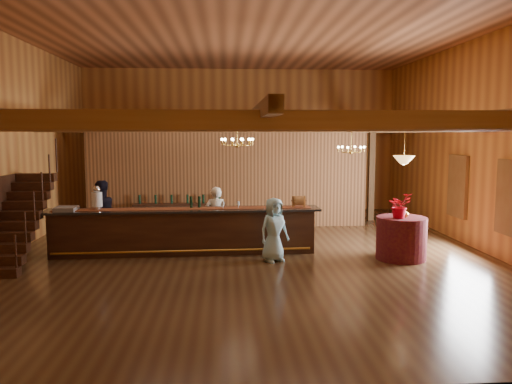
{
  "coord_description": "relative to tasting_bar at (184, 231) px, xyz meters",
  "views": [
    {
      "loc": [
        -0.57,
        -12.56,
        3.0
      ],
      "look_at": [
        0.23,
        0.52,
        1.48
      ],
      "focal_mm": 35.0,
      "sensor_mm": 36.0,
      "label": 1
    }
  ],
  "objects": [
    {
      "name": "floor_plant",
      "position": [
        4.69,
        3.93,
        -0.01
      ],
      "size": [
        0.77,
        0.7,
        1.15
      ],
      "primitive_type": "imported",
      "rotation": [
        0.0,
        0.0,
        0.36
      ],
      "color": "#27481C",
      "rests_on": "floor"
    },
    {
      "name": "table_vase",
      "position": [
        5.32,
        -0.91,
        0.6
      ],
      "size": [
        0.18,
        0.18,
        0.31
      ],
      "primitive_type": "imported",
      "rotation": [
        0.0,
        0.0,
        0.19
      ],
      "color": "gold",
      "rests_on": "round_table"
    },
    {
      "name": "window_right_front",
      "position": [
        7.57,
        -1.49,
        0.97
      ],
      "size": [
        0.12,
        1.05,
        1.75
      ],
      "primitive_type": "cube",
      "color": "white",
      "rests_on": "wall_right"
    },
    {
      "name": "table_flowers",
      "position": [
        5.15,
        -1.03,
        0.75
      ],
      "size": [
        0.69,
        0.65,
        0.6
      ],
      "primitive_type": "imported",
      "rotation": [
        0.0,
        0.0,
        0.41
      ],
      "color": "red",
      "rests_on": "round_table"
    },
    {
      "name": "tasting_bar",
      "position": [
        0.0,
        0.0,
        0.0
      ],
      "size": [
        6.87,
        1.12,
        1.15
      ],
      "rotation": [
        0.0,
        0.0,
        0.04
      ],
      "color": "#3D2211",
      "rests_on": "floor"
    },
    {
      "name": "window_right_back",
      "position": [
        7.57,
        1.11,
        0.97
      ],
      "size": [
        0.12,
        1.05,
        1.75
      ],
      "primitive_type": "cube",
      "color": "white",
      "rests_on": "wall_right"
    },
    {
      "name": "wall_front",
      "position": [
        1.62,
        -6.89,
        2.17
      ],
      "size": [
        12.0,
        0.1,
        5.5
      ],
      "primitive_type": "cube",
      "color": "#C07D34",
      "rests_on": "floor"
    },
    {
      "name": "backroom_boxes",
      "position": [
        1.33,
        5.61,
        -0.05
      ],
      "size": [
        4.1,
        0.6,
        1.1
      ],
      "color": "#3D2211",
      "rests_on": "floor"
    },
    {
      "name": "ceiling",
      "position": [
        1.62,
        0.11,
        4.92
      ],
      "size": [
        14.0,
        14.0,
        0.0
      ],
      "primitive_type": "plane",
      "rotation": [
        3.14,
        0.0,
        0.0
      ],
      "color": "#B1663A",
      "rests_on": "wall_back"
    },
    {
      "name": "round_table",
      "position": [
        5.26,
        -0.89,
        -0.07
      ],
      "size": [
        1.19,
        1.19,
        1.03
      ],
      "primitive_type": "cylinder",
      "color": "#3D0517",
      "rests_on": "floor"
    },
    {
      "name": "floor",
      "position": [
        1.62,
        0.11,
        -0.58
      ],
      "size": [
        14.0,
        14.0,
        0.0
      ],
      "primitive_type": "plane",
      "color": "#49321C",
      "rests_on": "ground"
    },
    {
      "name": "backbar_shelf",
      "position": [
        -0.42,
        3.35,
        -0.17
      ],
      "size": [
        2.92,
        0.51,
        0.82
      ],
      "primitive_type": "cube",
      "rotation": [
        0.0,
        0.0,
        0.02
      ],
      "color": "#3D2211",
      "rests_on": "floor"
    },
    {
      "name": "wall_right",
      "position": [
        7.62,
        0.11,
        2.17
      ],
      "size": [
        0.1,
        14.0,
        5.5
      ],
      "primitive_type": "cube",
      "color": "#C07D34",
      "rests_on": "floor"
    },
    {
      "name": "bar_bottle_0",
      "position": [
        0.17,
        0.14,
        0.71
      ],
      "size": [
        0.07,
        0.07,
        0.3
      ],
      "primitive_type": "cylinder",
      "color": "black",
      "rests_on": "tasting_bar"
    },
    {
      "name": "bartender",
      "position": [
        0.78,
        0.76,
        0.23
      ],
      "size": [
        0.61,
        0.43,
        1.62
      ],
      "primitive_type": "imported",
      "rotation": [
        0.0,
        0.0,
        3.21
      ],
      "color": "white",
      "rests_on": "floor"
    },
    {
      "name": "glass_rack_tray",
      "position": [
        -2.85,
        -0.15,
        0.61
      ],
      "size": [
        0.5,
        0.5,
        0.1
      ],
      "primitive_type": "cube",
      "color": "gray",
      "rests_on": "tasting_bar"
    },
    {
      "name": "guest",
      "position": [
        2.18,
        -0.92,
        0.18
      ],
      "size": [
        0.88,
        0.77,
        1.52
      ],
      "primitive_type": "imported",
      "rotation": [
        0.0,
        0.0,
        0.48
      ],
      "color": "#9BD0DD",
      "rests_on": "floor"
    },
    {
      "name": "partition_wall",
      "position": [
        1.12,
        3.61,
        0.97
      ],
      "size": [
        9.0,
        0.18,
        3.1
      ],
      "primitive_type": "cube",
      "color": "brown",
      "rests_on": "floor"
    },
    {
      "name": "pendant_lamp",
      "position": [
        5.26,
        -0.89,
        1.82
      ],
      "size": [
        0.52,
        0.52,
        0.9
      ],
      "color": "gold",
      "rests_on": "beam_grid"
    },
    {
      "name": "staircase",
      "position": [
        -3.83,
        -0.63,
        0.42
      ],
      "size": [
        1.0,
        2.8,
        2.0
      ],
      "color": "#3D2211",
      "rests_on": "floor"
    },
    {
      "name": "chandelier_left",
      "position": [
        1.34,
        0.11,
        2.24
      ],
      "size": [
        0.8,
        0.8,
        0.54
      ],
      "color": "gold",
      "rests_on": "beam_grid"
    },
    {
      "name": "raffle_drum",
      "position": [
        2.91,
        0.05,
        0.74
      ],
      "size": [
        0.34,
        0.24,
        0.3
      ],
      "color": "brown",
      "rests_on": "tasting_bar"
    },
    {
      "name": "beam_grid",
      "position": [
        1.62,
        0.61,
        2.66
      ],
      "size": [
        11.9,
        13.9,
        0.39
      ],
      "color": "brown",
      "rests_on": "wall_left"
    },
    {
      "name": "bar_bottle_1",
      "position": [
        0.38,
        0.15,
        0.71
      ],
      "size": [
        0.07,
        0.07,
        0.3
      ],
      "primitive_type": "cylinder",
      "color": "black",
      "rests_on": "tasting_bar"
    },
    {
      "name": "beverage_dispenser",
      "position": [
        -2.13,
        -0.02,
        0.85
      ],
      "size": [
        0.26,
        0.26,
        0.6
      ],
      "color": "silver",
      "rests_on": "tasting_bar"
    },
    {
      "name": "chandelier_right",
      "position": [
        4.72,
        1.94,
        2.0
      ],
      "size": [
        0.8,
        0.8,
        0.78
      ],
      "color": "gold",
      "rests_on": "beam_grid"
    },
    {
      "name": "wall_back",
      "position": [
        1.62,
        7.11,
        2.17
      ],
      "size": [
        12.0,
        0.1,
        5.5
      ],
      "primitive_type": "cube",
      "color": "#C07D34",
      "rests_on": "floor"
    },
    {
      "name": "support_posts",
      "position": [
        1.62,
        -0.39,
        1.02
      ],
      "size": [
        9.2,
        10.2,
        3.2
      ],
      "color": "brown",
      "rests_on": "floor"
    },
    {
      "name": "staff_second",
      "position": [
        -2.26,
        0.78,
        0.32
      ],
      "size": [
        1.11,
        1.08,
        1.8
      ],
      "primitive_type": "imported",
      "rotation": [
        0.0,
        0.0,
        3.83
      ],
      "color": "black",
      "rests_on": "floor"
    },
    {
      "name": "wall_left",
      "position": [
        -4.38,
        0.11,
        2.17
      ],
      "size": [
        0.1,
        14.0,
        5.5
      ],
      "primitive_type": "cube",
      "color": "#C07D34",
      "rests_on": "floor"
    }
  ]
}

